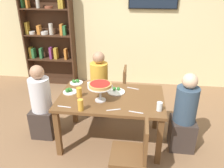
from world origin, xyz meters
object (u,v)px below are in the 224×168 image
salad_plate_spare (116,91)px  beer_glass_amber_tall (81,105)px  cutlery_fork_far (113,110)px  bookshelf (49,34)px  cutlery_knife_far (64,107)px  diner_far_left (99,88)px  cutlery_fork_near (136,112)px  diner_head_east (184,118)px  dining_table (111,103)px  chair_far_right (131,89)px  salad_plate_far_diner (76,82)px  salad_plate_near_diner (70,91)px  water_glass_clear_far (89,85)px  water_glass_clear_near (159,106)px  deep_dish_pizza_stand (100,86)px  beer_glass_amber_short (79,92)px  chair_near_right (135,152)px  cutlery_knife_near (133,88)px  diner_head_west (42,107)px

salad_plate_spare → beer_glass_amber_tall: size_ratio=1.68×
cutlery_fork_far → bookshelf: bearing=107.4°
cutlery_knife_far → beer_glass_amber_tall: bearing=-7.2°
diner_far_left → cutlery_fork_near: bearing=30.6°
diner_head_east → salad_plate_spare: size_ratio=4.56×
bookshelf → dining_table: bearing=-50.7°
chair_far_right → salad_plate_far_diner: bearing=-64.3°
salad_plate_near_diner → cutlery_knife_far: size_ratio=1.14×
diner_head_east → water_glass_clear_far: bearing=-10.1°
salad_plate_spare → water_glass_clear_far: 0.42m
salad_plate_spare → water_glass_clear_near: bearing=-36.6°
dining_table → deep_dish_pizza_stand: bearing=-137.1°
salad_plate_spare → beer_glass_amber_short: 0.54m
chair_far_right → chair_near_right: size_ratio=1.00×
chair_near_right → cutlery_fork_near: chair_near_right is taller
salad_plate_far_diner → beer_glass_amber_tall: 0.83m
diner_far_left → salad_plate_spare: size_ratio=4.56×
cutlery_fork_far → salad_plate_spare: bearing=73.5°
chair_near_right → water_glass_clear_far: bearing=35.9°
diner_far_left → water_glass_clear_near: 1.43m
beer_glass_amber_tall → diner_head_east: bearing=15.6°
deep_dish_pizza_stand → water_glass_clear_near: (0.77, -0.16, -0.15)m
diner_head_east → chair_far_right: diner_head_east is taller
diner_far_left → beer_glass_amber_short: (-0.13, -0.80, 0.32)m
chair_near_right → deep_dish_pizza_stand: (-0.49, 0.65, 0.47)m
dining_table → salad_plate_near_diner: bearing=174.6°
deep_dish_pizza_stand → salad_plate_far_diner: 0.72m
dining_table → water_glass_clear_far: size_ratio=15.23×
salad_plate_near_diner → cutlery_fork_far: 0.79m
chair_far_right → diner_head_east: bearing=43.8°
cutlery_knife_far → cutlery_fork_far: bearing=5.8°
chair_far_right → cutlery_fork_near: chair_far_right is taller
deep_dish_pizza_stand → water_glass_clear_near: deep_dish_pizza_stand is taller
cutlery_knife_near → cutlery_fork_near: bearing=113.2°
diner_far_left → chair_far_right: 0.55m
cutlery_fork_far → chair_near_right: bearing=-74.8°
dining_table → beer_glass_amber_short: beer_glass_amber_short is taller
cutlery_fork_near → salad_plate_spare: bearing=130.7°
diner_head_east → diner_head_west: size_ratio=1.00×
beer_glass_amber_short → water_glass_clear_near: size_ratio=1.19×
diner_far_left → salad_plate_near_diner: bearing=-23.6°
diner_head_east → chair_far_right: 1.12m
diner_head_west → salad_plate_far_diner: diner_head_west is taller
cutlery_fork_near → cutlery_fork_far: size_ratio=1.00×
bookshelf → water_glass_clear_near: bookshelf is taller
water_glass_clear_near → cutlery_knife_near: bearing=121.0°
beer_glass_amber_short → cutlery_fork_near: bearing=-21.5°
cutlery_fork_far → cutlery_knife_far: bearing=161.6°
beer_glass_amber_short → cutlery_fork_far: size_ratio=0.75×
water_glass_clear_near → deep_dish_pizza_stand: bearing=168.3°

